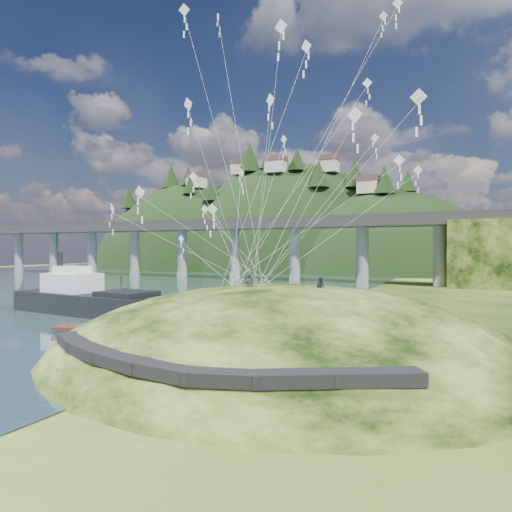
% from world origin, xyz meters
% --- Properties ---
extents(ground, '(320.00, 320.00, 0.00)m').
position_xyz_m(ground, '(0.00, 0.00, 0.00)').
color(ground, black).
rests_on(ground, ground).
extents(grass_hill, '(36.00, 32.00, 13.00)m').
position_xyz_m(grass_hill, '(8.00, 2.00, -1.50)').
color(grass_hill, black).
rests_on(grass_hill, ground).
extents(footpath, '(22.29, 5.84, 0.83)m').
position_xyz_m(footpath, '(7.46, -9.74, 2.08)').
color(footpath, black).
rests_on(footpath, ground).
extents(bridge, '(160.00, 11.00, 15.00)m').
position_xyz_m(bridge, '(-26.46, 70.07, 9.70)').
color(bridge, '#2D2B2B').
rests_on(bridge, ground).
extents(far_ridge, '(153.00, 70.00, 94.50)m').
position_xyz_m(far_ridge, '(-43.58, 122.17, -7.44)').
color(far_ridge, black).
rests_on(far_ridge, ground).
extents(work_barge, '(21.00, 7.82, 7.18)m').
position_xyz_m(work_barge, '(-20.47, 11.20, 1.80)').
color(work_barge, black).
rests_on(work_barge, ground).
extents(wooden_dock, '(14.51, 7.02, 1.04)m').
position_xyz_m(wooden_dock, '(-6.91, 3.82, 0.46)').
color(wooden_dock, '#3D1F19').
rests_on(wooden_dock, ground).
extents(kite_flyers, '(5.77, 1.88, 1.88)m').
position_xyz_m(kite_flyers, '(8.41, 1.56, 5.76)').
color(kite_flyers, '#282835').
rests_on(kite_flyers, ground).
extents(kite_swarm, '(20.40, 17.96, 20.23)m').
position_xyz_m(kite_swarm, '(7.78, 1.95, 16.60)').
color(kite_swarm, white).
rests_on(kite_swarm, ground).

